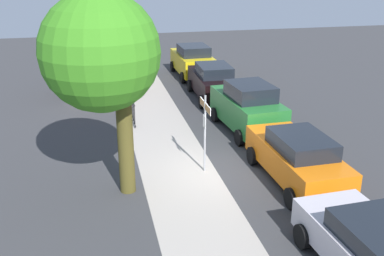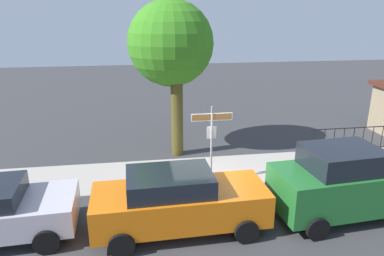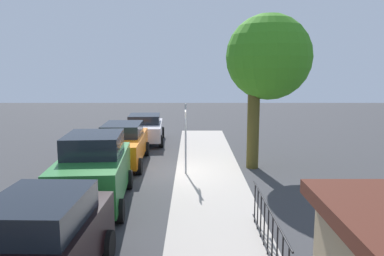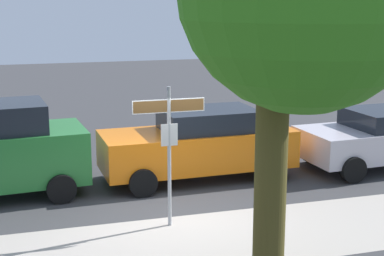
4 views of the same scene
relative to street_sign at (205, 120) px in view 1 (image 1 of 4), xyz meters
name	(u,v)px [view 1 (image 1 of 4)]	position (x,y,z in m)	size (l,w,h in m)	color
ground_plane	(217,172)	(-0.19, -0.40, -1.86)	(60.00, 60.00, 0.00)	#38383A
sidewalk_strip	(170,152)	(1.81, 0.90, -1.86)	(24.00, 2.60, 0.00)	#AAA097
street_sign	(205,120)	(0.00, 0.00, 0.00)	(1.38, 0.07, 2.72)	#9EA0A5
shade_tree	(102,55)	(-1.02, 3.25, 2.52)	(3.40, 3.40, 6.18)	#4C441C
car_silver	(372,247)	(-6.24, -2.36, -1.07)	(4.18, 2.27, 1.51)	#C0B9C1
car_orange	(297,157)	(-1.45, -2.71, -0.99)	(4.66, 2.07, 1.71)	orange
car_green	(248,107)	(3.36, -2.69, -0.82)	(4.34, 2.30, 2.10)	#226D2C
car_black	(213,81)	(8.16, -2.48, -0.94)	(4.43, 2.08, 1.82)	black
car_yellow	(193,61)	(12.96, -2.50, -0.90)	(4.36, 2.18, 1.93)	gold
iron_fence	(131,103)	(6.51, 1.90, -1.30)	(3.97, 0.04, 1.07)	black
utility_shed	(94,71)	(10.50, 3.40, -0.62)	(3.10, 3.13, 2.44)	#998466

